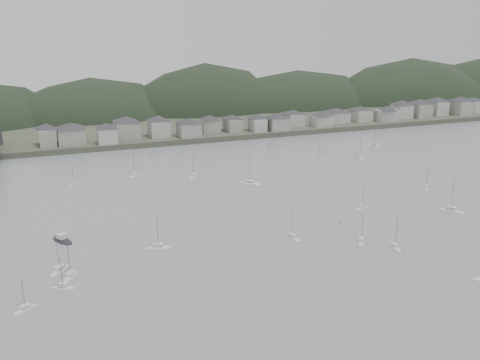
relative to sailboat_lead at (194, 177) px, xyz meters
name	(u,v)px	position (x,y,z in m)	size (l,w,h in m)	color
ground	(349,279)	(9.23, -105.80, -0.18)	(900.00, 900.00, 0.00)	slate
far_shore_land	(133,111)	(9.23, 189.20, 1.32)	(900.00, 250.00, 3.00)	#383D2D
forested_ridge	(147,133)	(14.06, 163.60, -11.46)	(851.55, 103.94, 102.57)	black
waterfront_town	(251,120)	(59.82, 77.54, 8.48)	(451.48, 28.46, 12.92)	gray
sailboat_lead	(194,177)	(0.00, 0.00, 0.00)	(7.14, 7.51, 10.76)	beige
moored_fleet	(215,216)	(-7.59, -50.22, 0.00)	(236.56, 157.94, 13.58)	beige
motor_launch_far	(62,240)	(-56.88, -53.08, 0.11)	(7.12, 9.30, 4.10)	black
mooring_buoys	(293,225)	(13.24, -67.30, -0.03)	(166.32, 105.73, 0.70)	#CD6D44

